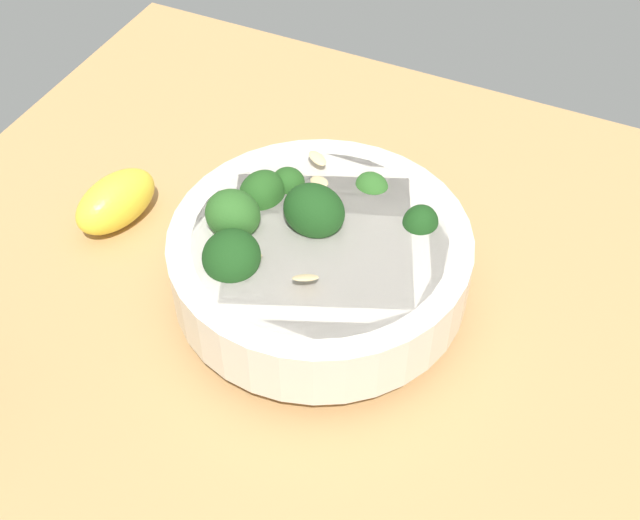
{
  "coord_description": "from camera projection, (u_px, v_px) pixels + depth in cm",
  "views": [
    {
      "loc": [
        -34.26,
        -18.26,
        47.89
      ],
      "look_at": [
        2.96,
        -0.94,
        4.0
      ],
      "focal_mm": 47.23,
      "sensor_mm": 36.0,
      "label": 1
    }
  ],
  "objects": [
    {
      "name": "bowl_of_broccoli",
      "position": [
        317.0,
        257.0,
        0.6
      ],
      "size": [
        21.41,
        21.41,
        10.31
      ],
      "color": "silver",
      "rests_on": "ground_plane"
    },
    {
      "name": "ground_plane",
      "position": [
        292.0,
        341.0,
        0.63
      ],
      "size": [
        67.2,
        67.2,
        4.98
      ],
      "primitive_type": "cube",
      "color": "tan"
    },
    {
      "name": "lemon_wedge",
      "position": [
        116.0,
        201.0,
        0.67
      ],
      "size": [
        8.25,
        5.74,
        4.29
      ],
      "primitive_type": "ellipsoid",
      "rotation": [
        0.0,
        0.0,
        2.9
      ],
      "color": "yellow",
      "rests_on": "ground_plane"
    }
  ]
}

